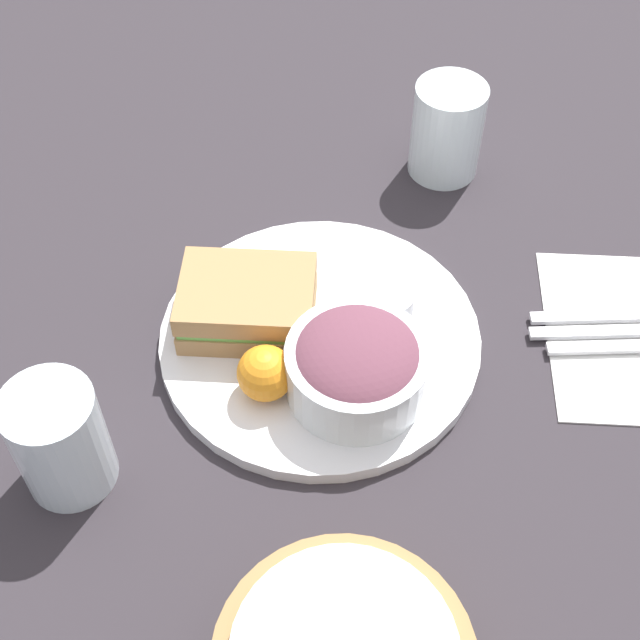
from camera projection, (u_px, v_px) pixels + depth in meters
ground_plane at (320, 343)px, 0.82m from camera, size 4.00×4.00×0.00m
plate at (320, 339)px, 0.81m from camera, size 0.29×0.29×0.01m
sandwich at (247, 303)px, 0.80m from camera, size 0.12×0.09×0.05m
salad_bowl at (357, 365)px, 0.75m from camera, size 0.12×0.12×0.06m
dressing_cup at (386, 304)px, 0.81m from camera, size 0.05×0.05×0.03m
orange_wedge at (265, 373)px, 0.75m from camera, size 0.05×0.05×0.05m
drink_glass at (60, 440)px, 0.69m from camera, size 0.07×0.07×0.10m
napkin at (624, 334)px, 0.82m from camera, size 0.14×0.20×0.00m
fork at (620, 316)px, 0.83m from camera, size 0.17×0.03×0.01m
knife at (625, 331)px, 0.82m from camera, size 0.18×0.03×0.01m
spoon at (630, 347)px, 0.81m from camera, size 0.15×0.03×0.01m
water_glass at (447, 130)px, 0.93m from camera, size 0.07×0.07×0.10m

